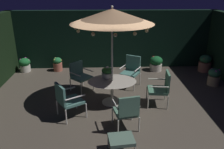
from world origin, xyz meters
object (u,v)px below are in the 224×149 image
Objects in this scene: patio_chair_east at (80,74)px; potted_plant_back_center at (25,64)px; potted_plant_right_near at (214,77)px; potted_plant_front_corner at (205,63)px; centerpiece_planter at (107,72)px; patio_chair_southeast at (67,99)px; potted_plant_left_near at (156,63)px; ottoman_footrest at (121,140)px; potted_plant_back_left at (58,64)px; patio_chair_north at (162,87)px; patio_chair_northeast at (131,69)px; patio_chair_south at (127,110)px; patio_dining_table at (112,86)px; patio_umbrella at (112,16)px.

patio_chair_east is 1.69× the size of potted_plant_back_center.
potted_plant_front_corner is at bearing 79.37° from potted_plant_right_near.
centerpiece_planter is 1.47m from patio_chair_southeast.
potted_plant_left_near reaches higher than potted_plant_back_center.
ottoman_footrest is 0.83× the size of potted_plant_front_corner.
potted_plant_back_center is (-3.59, 5.13, -0.02)m from ottoman_footrest.
ottoman_footrest is 0.94× the size of potted_plant_left_near.
potted_plant_right_near is (-0.26, -1.40, -0.03)m from potted_plant_front_corner.
potted_plant_right_near is 1.07× the size of potted_plant_back_left.
patio_chair_north is 2.99m from potted_plant_left_near.
patio_chair_northeast is at bearing 116.80° from patio_chair_north.
patio_chair_northeast is 4.52m from potted_plant_back_center.
centerpiece_planter is 1.47m from patio_chair_northeast.
patio_chair_south is at bearing -111.56° from potted_plant_left_near.
patio_chair_east is at bearing 136.69° from patio_dining_table.
patio_chair_southeast is at bearing 157.32° from patio_chair_south.
patio_chair_east is (-0.91, 0.86, -0.39)m from centerpiece_planter.
patio_umbrella is 3.20m from ottoman_footrest.
potted_plant_left_near is at bearing 48.10° from patio_chair_southeast.
patio_chair_east reaches higher than potted_plant_front_corner.
patio_umbrella reaches higher than potted_plant_right_near.
patio_umbrella is at bearing -162.15° from potted_plant_right_near.
potted_plant_right_near is at bearing 2.41° from patio_chair_east.
potted_plant_front_corner is at bearing 47.60° from patio_chair_south.
patio_dining_table is 2.36× the size of potted_plant_right_near.
patio_chair_southeast reaches higher than potted_plant_left_near.
potted_plant_back_center is (-7.18, 1.68, -0.01)m from potted_plant_right_near.
patio_chair_north is at bearing -31.62° from potted_plant_back_center.
potted_plant_back_center is 0.92× the size of potted_plant_left_near.
patio_chair_south is 5.73m from potted_plant_back_center.
patio_chair_southeast reaches higher than patio_dining_table.
potted_plant_back_left is (-2.15, 2.90, -0.27)m from patio_dining_table.
centerpiece_planter reaches higher than potted_plant_back_left.
patio_dining_table is at bearing -39.45° from potted_plant_back_center.
ottoman_footrest is at bearing -87.42° from patio_dining_table.
potted_plant_front_corner is 1.22× the size of potted_plant_back_left.
patio_chair_south is 4.50m from potted_plant_left_near.
potted_plant_left_near is at bearing -1.95° from potted_plant_back_left.
potted_plant_right_near is (3.39, 2.61, -0.23)m from patio_chair_south.
centerpiece_planter is 4.82m from potted_plant_front_corner.
patio_umbrella is at bearing 58.24° from patio_dining_table.
patio_chair_northeast reaches higher than patio_chair_north.
ottoman_footrest is at bearing -128.50° from potted_plant_front_corner.
patio_chair_north reaches higher than ottoman_footrest.
patio_chair_northeast is 1.74× the size of potted_plant_right_near.
patio_chair_north is 0.97× the size of patio_chair_northeast.
potted_plant_left_near reaches higher than potted_plant_back_left.
patio_chair_north is 5.80m from potted_plant_back_center.
patio_dining_table is 1.49× the size of patio_chair_south.
centerpiece_planter is 2.48m from ottoman_footrest.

